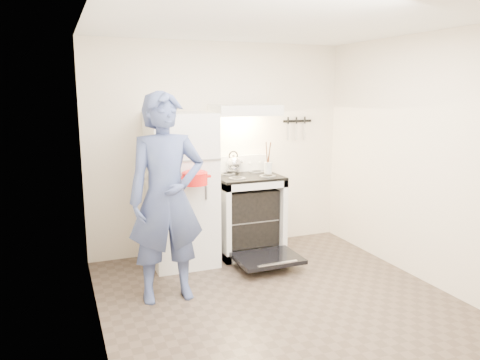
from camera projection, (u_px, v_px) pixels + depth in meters
name	position (u px, v px, depth m)	size (l,w,h in m)	color
floor	(285.00, 306.00, 4.27)	(3.60, 3.60, 0.00)	#4D4035
back_wall	(220.00, 148.00, 5.67)	(3.20, 0.02, 2.50)	beige
refrigerator	(181.00, 189.00, 5.22)	(0.70, 0.70, 1.70)	silver
stove_body	(247.00, 215.00, 5.61)	(0.76, 0.65, 0.92)	silver
cooktop	(247.00, 177.00, 5.52)	(0.76, 0.65, 0.03)	black
backsplash	(238.00, 164.00, 5.76)	(0.76, 0.07, 0.20)	silver
oven_door	(268.00, 258.00, 5.13)	(0.70, 0.54, 0.04)	black
oven_rack	(247.00, 217.00, 5.61)	(0.60, 0.52, 0.01)	gray
range_hood	(245.00, 110.00, 5.44)	(0.76, 0.50, 0.12)	silver
knife_strip	(297.00, 121.00, 5.98)	(0.40, 0.02, 0.03)	black
pizza_stone	(251.00, 215.00, 5.66)	(0.30, 0.30, 0.02)	olive
tea_kettle	(233.00, 162.00, 5.66)	(0.22, 0.18, 0.27)	silver
utensil_jar	(268.00, 168.00, 5.46)	(0.09, 0.09, 0.13)	silver
person	(167.00, 198.00, 4.27)	(0.71, 0.46, 1.94)	navy
dutch_oven	(195.00, 179.00, 4.75)	(0.33, 0.26, 0.22)	red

